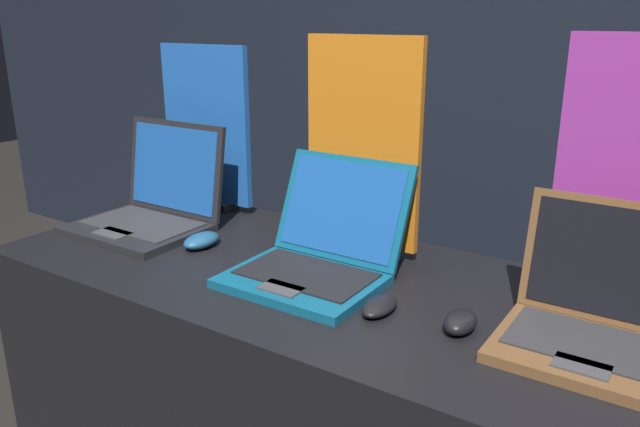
% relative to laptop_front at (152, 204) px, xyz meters
% --- Properties ---
extents(wall_back, '(8.00, 0.05, 2.80)m').
position_rel_laptop_front_xyz_m(wall_back, '(0.58, 1.67, 0.35)').
color(wall_back, black).
rests_on(wall_back, ground_plane).
extents(laptop_front, '(0.36, 0.32, 0.28)m').
position_rel_laptop_front_xyz_m(laptop_front, '(0.00, 0.00, 0.00)').
color(laptop_front, black).
rests_on(laptop_front, display_counter).
extents(mouse_front, '(0.07, 0.11, 0.04)m').
position_rel_laptop_front_xyz_m(mouse_front, '(0.23, -0.05, -0.05)').
color(mouse_front, navy).
rests_on(mouse_front, display_counter).
extents(promo_stand_front, '(0.32, 0.07, 0.49)m').
position_rel_laptop_front_xyz_m(promo_stand_front, '(0.00, 0.23, 0.17)').
color(promo_stand_front, black).
rests_on(promo_stand_front, display_counter).
extents(laptop_middle, '(0.33, 0.36, 0.25)m').
position_rel_laptop_front_xyz_m(laptop_middle, '(0.58, -0.03, -0.01)').
color(laptop_middle, '#0F5170').
rests_on(laptop_middle, display_counter).
extents(mouse_middle, '(0.06, 0.11, 0.03)m').
position_rel_laptop_front_xyz_m(mouse_middle, '(0.79, -0.12, -0.05)').
color(mouse_middle, black).
rests_on(mouse_middle, display_counter).
extents(promo_stand_middle, '(0.30, 0.07, 0.53)m').
position_rel_laptop_front_xyz_m(promo_stand_middle, '(0.58, 0.16, 0.19)').
color(promo_stand_middle, black).
rests_on(promo_stand_middle, display_counter).
extents(laptop_back, '(0.32, 0.28, 0.25)m').
position_rel_laptop_front_xyz_m(laptop_back, '(1.18, -0.03, -0.01)').
color(laptop_back, brown).
rests_on(laptop_back, display_counter).
extents(mouse_back, '(0.06, 0.09, 0.04)m').
position_rel_laptop_front_xyz_m(mouse_back, '(0.95, -0.11, -0.05)').
color(mouse_back, black).
rests_on(mouse_back, display_counter).
extents(promo_stand_back, '(0.30, 0.07, 0.54)m').
position_rel_laptop_front_xyz_m(promo_stand_back, '(1.18, 0.19, 0.20)').
color(promo_stand_back, black).
rests_on(promo_stand_back, display_counter).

